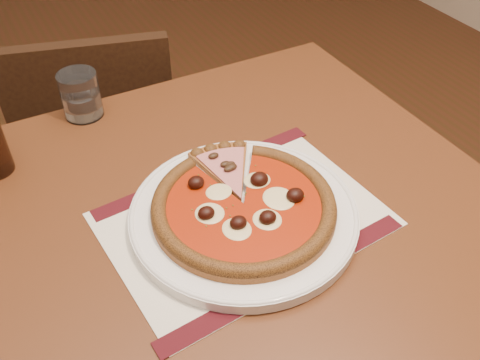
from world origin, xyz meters
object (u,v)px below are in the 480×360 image
plate (244,215)px  chair_far (104,145)px  pizza (244,205)px  table (246,244)px  water_glass (81,95)px

plate → chair_far: bearing=95.0°
chair_far → plate: 0.74m
chair_far → pizza: 0.75m
table → plate: plate is taller
chair_far → water_glass: (-0.07, -0.28, 0.33)m
chair_far → pizza: size_ratio=2.89×
table → pizza: 0.14m
pizza → water_glass: water_glass is taller
chair_far → pizza: bearing=110.7°
water_glass → chair_far: bearing=74.9°
chair_far → table: bearing=113.0°
table → plate: (-0.02, -0.03, 0.11)m
water_glass → plate: bearing=-71.2°
chair_far → water_glass: water_glass is taller
table → chair_far: (-0.08, 0.64, -0.19)m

